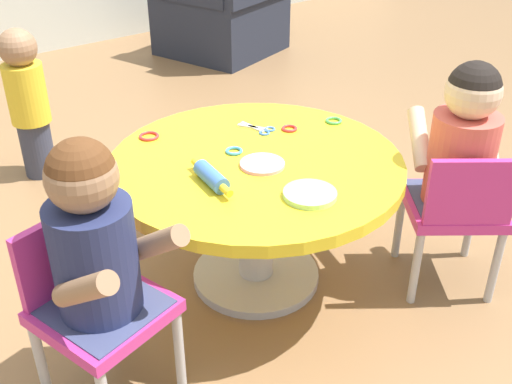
# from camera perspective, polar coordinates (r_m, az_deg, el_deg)

# --- Properties ---
(ground_plane) EXTENTS (10.00, 10.00, 0.00)m
(ground_plane) POSITION_cam_1_polar(r_m,az_deg,el_deg) (2.22, 0.00, -7.89)
(ground_plane) COLOR olive
(craft_table) EXTENTS (0.94, 0.94, 0.47)m
(craft_table) POSITION_cam_1_polar(r_m,az_deg,el_deg) (2.01, 0.00, 0.32)
(craft_table) COLOR silver
(craft_table) RESTS_ON ground
(child_chair_left) EXTENTS (0.37, 0.37, 0.54)m
(child_chair_left) POSITION_cam_1_polar(r_m,az_deg,el_deg) (1.69, -14.62, -9.94)
(child_chair_left) COLOR #B7B7BC
(child_chair_left) RESTS_ON ground
(seated_child_left) EXTENTS (0.35, 0.40, 0.51)m
(seated_child_left) POSITION_cam_1_polar(r_m,az_deg,el_deg) (1.53, -14.76, -4.10)
(seated_child_left) COLOR #3F4772
(seated_child_left) RESTS_ON ground
(child_chair_right) EXTENTS (0.42, 0.42, 0.54)m
(child_chair_right) POSITION_cam_1_polar(r_m,az_deg,el_deg) (2.12, 17.85, -1.48)
(child_chair_right) COLOR #B7B7BC
(child_chair_right) RESTS_ON ground
(seated_child_right) EXTENTS (0.42, 0.44, 0.51)m
(seated_child_right) POSITION_cam_1_polar(r_m,az_deg,el_deg) (2.05, 18.53, 4.49)
(seated_child_right) COLOR #3F4772
(seated_child_right) RESTS_ON ground
(armchair_dark) EXTENTS (0.89, 0.90, 0.85)m
(armchair_dark) POSITION_cam_1_polar(r_m,az_deg,el_deg) (4.43, -2.70, 16.53)
(armchair_dark) COLOR #232838
(armchair_dark) RESTS_ON ground
(toddler_standing) EXTENTS (0.17, 0.17, 0.67)m
(toddler_standing) POSITION_cam_1_polar(r_m,az_deg,el_deg) (2.88, -20.23, 7.94)
(toddler_standing) COLOR #33384C
(toddler_standing) RESTS_ON ground
(rolling_pin) EXTENTS (0.07, 0.23, 0.05)m
(rolling_pin) POSITION_cam_1_polar(r_m,az_deg,el_deg) (1.82, -4.14, 1.41)
(rolling_pin) COLOR #3F72CC
(rolling_pin) RESTS_ON craft_table
(craft_scissors) EXTENTS (0.10, 0.14, 0.01)m
(craft_scissors) POSITION_cam_1_polar(r_m,az_deg,el_deg) (2.16, 0.43, 5.79)
(craft_scissors) COLOR silver
(craft_scissors) RESTS_ON craft_table
(playdough_blob_0) EXTENTS (0.15, 0.15, 0.02)m
(playdough_blob_0) POSITION_cam_1_polar(r_m,az_deg,el_deg) (1.76, 4.98, -0.20)
(playdough_blob_0) COLOR #B2E58C
(playdough_blob_0) RESTS_ON craft_table
(playdough_blob_1) EXTENTS (0.14, 0.14, 0.01)m
(playdough_blob_1) POSITION_cam_1_polar(r_m,az_deg,el_deg) (1.92, 0.58, 2.57)
(playdough_blob_1) COLOR pink
(playdough_blob_1) RESTS_ON craft_table
(cookie_cutter_0) EXTENTS (0.06, 0.06, 0.01)m
(cookie_cutter_0) POSITION_cam_1_polar(r_m,az_deg,el_deg) (2.24, 7.16, 6.52)
(cookie_cutter_0) COLOR #4CB259
(cookie_cutter_0) RESTS_ON craft_table
(cookie_cutter_1) EXTENTS (0.07, 0.07, 0.01)m
(cookie_cutter_1) POSITION_cam_1_polar(r_m,az_deg,el_deg) (2.14, -9.80, 5.09)
(cookie_cutter_1) COLOR red
(cookie_cutter_1) RESTS_ON craft_table
(cookie_cutter_2) EXTENTS (0.06, 0.06, 0.01)m
(cookie_cutter_2) POSITION_cam_1_polar(r_m,az_deg,el_deg) (2.16, 3.09, 5.86)
(cookie_cutter_2) COLOR red
(cookie_cutter_2) RESTS_ON craft_table
(cookie_cutter_3) EXTENTS (0.06, 0.06, 0.01)m
(cookie_cutter_3) POSITION_cam_1_polar(r_m,az_deg,el_deg) (2.01, -2.03, 3.80)
(cookie_cutter_3) COLOR #3F99D8
(cookie_cutter_3) RESTS_ON craft_table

